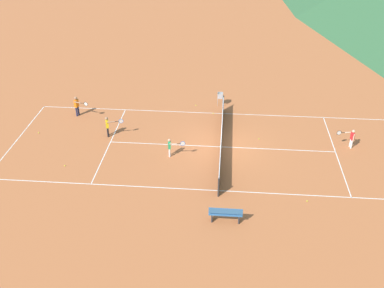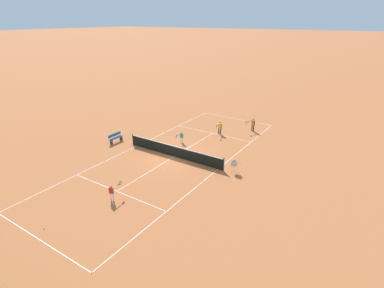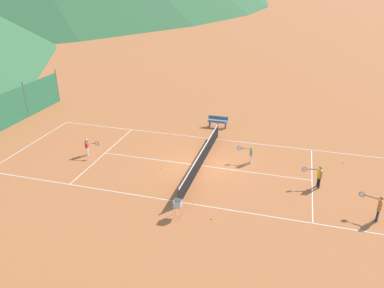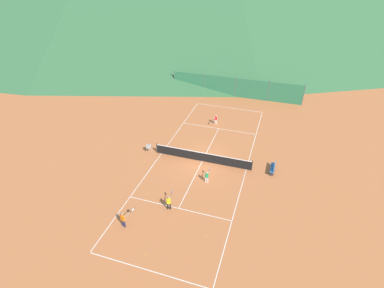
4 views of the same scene
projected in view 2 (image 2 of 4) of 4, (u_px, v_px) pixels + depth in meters
ground_plane at (174, 157)px, 24.65m from camera, size 600.00×600.00×0.00m
court_line_markings at (174, 156)px, 24.65m from camera, size 8.25×23.85×0.01m
tennis_net at (174, 151)px, 24.46m from camera, size 9.18×0.08×1.06m
player_far_baseline at (181, 136)px, 27.11m from camera, size 0.37×0.96×1.09m
player_near_baseline at (253, 124)px, 29.95m from camera, size 0.68×1.02×1.32m
player_near_service at (112, 191)px, 18.49m from camera, size 0.38×0.99×1.13m
player_far_service at (220, 127)px, 29.16m from camera, size 0.41×1.09×1.26m
tennis_ball_alley_left at (96, 162)px, 23.68m from camera, size 0.07×0.07×0.07m
tennis_ball_alley_right at (221, 165)px, 23.11m from camera, size 0.07×0.07×0.07m
tennis_ball_mid_court at (44, 228)px, 16.18m from camera, size 0.07×0.07×0.07m
tennis_ball_near_corner at (168, 170)px, 22.43m from camera, size 0.07×0.07×0.07m
tennis_ball_far_corner at (240, 163)px, 23.51m from camera, size 0.07×0.07×0.07m
tennis_ball_by_net_right at (199, 123)px, 32.33m from camera, size 0.07×0.07×0.07m
tennis_ball_service_box at (238, 122)px, 32.76m from camera, size 0.07×0.07×0.07m
ball_hopper at (234, 164)px, 21.91m from camera, size 0.36×0.36×0.89m
courtside_bench at (116, 137)px, 27.37m from camera, size 0.36×1.50×0.84m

